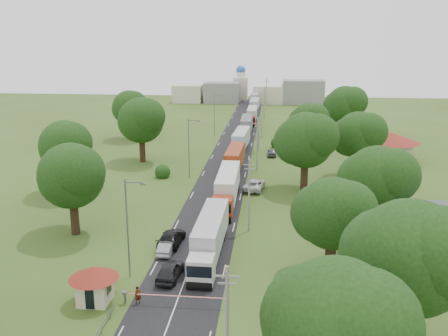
# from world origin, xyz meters

# --- Properties ---
(ground) EXTENTS (260.00, 260.00, 0.00)m
(ground) POSITION_xyz_m (0.00, 0.00, 0.00)
(ground) COLOR #364C19
(ground) RESTS_ON ground
(road) EXTENTS (8.00, 200.00, 0.04)m
(road) POSITION_xyz_m (0.00, 20.00, 0.00)
(road) COLOR black
(road) RESTS_ON ground
(boom_barrier) EXTENTS (9.22, 0.35, 1.18)m
(boom_barrier) POSITION_xyz_m (-1.36, -25.00, 0.89)
(boom_barrier) COLOR slate
(boom_barrier) RESTS_ON ground
(guard_booth) EXTENTS (4.40, 4.40, 3.45)m
(guard_booth) POSITION_xyz_m (-7.20, -25.00, 2.16)
(guard_booth) COLOR beige
(guard_booth) RESTS_ON ground
(info_sign) EXTENTS (0.12, 3.10, 4.10)m
(info_sign) POSITION_xyz_m (5.20, 35.00, 3.00)
(info_sign) COLOR slate
(info_sign) RESTS_ON ground
(pole_0) EXTENTS (1.60, 0.24, 9.00)m
(pole_0) POSITION_xyz_m (5.50, -35.00, 4.68)
(pole_0) COLOR gray
(pole_0) RESTS_ON ground
(pole_1) EXTENTS (1.60, 0.24, 9.00)m
(pole_1) POSITION_xyz_m (5.50, -7.00, 4.68)
(pole_1) COLOR gray
(pole_1) RESTS_ON ground
(pole_2) EXTENTS (1.60, 0.24, 9.00)m
(pole_2) POSITION_xyz_m (5.50, 21.00, 4.68)
(pole_2) COLOR gray
(pole_2) RESTS_ON ground
(pole_3) EXTENTS (1.60, 0.24, 9.00)m
(pole_3) POSITION_xyz_m (5.50, 49.00, 4.68)
(pole_3) COLOR gray
(pole_3) RESTS_ON ground
(pole_4) EXTENTS (1.60, 0.24, 9.00)m
(pole_4) POSITION_xyz_m (5.50, 77.00, 4.68)
(pole_4) COLOR gray
(pole_4) RESTS_ON ground
(pole_5) EXTENTS (1.60, 0.24, 9.00)m
(pole_5) POSITION_xyz_m (5.50, 105.00, 4.68)
(pole_5) COLOR gray
(pole_5) RESTS_ON ground
(lamp_0) EXTENTS (2.03, 0.22, 10.00)m
(lamp_0) POSITION_xyz_m (-5.35, -20.00, 5.55)
(lamp_0) COLOR slate
(lamp_0) RESTS_ON ground
(lamp_1) EXTENTS (2.03, 0.22, 10.00)m
(lamp_1) POSITION_xyz_m (-5.35, 15.00, 5.55)
(lamp_1) COLOR slate
(lamp_1) RESTS_ON ground
(lamp_2) EXTENTS (2.03, 0.22, 10.00)m
(lamp_2) POSITION_xyz_m (-5.35, 50.00, 5.55)
(lamp_2) COLOR slate
(lamp_2) RESTS_ON ground
(tree_0) EXTENTS (8.80, 8.80, 11.07)m
(tree_0) POSITION_xyz_m (11.99, -37.84, 7.22)
(tree_0) COLOR #382616
(tree_0) RESTS_ON ground
(tree_1) EXTENTS (9.60, 9.60, 12.05)m
(tree_1) POSITION_xyz_m (17.99, -29.83, 7.85)
(tree_1) COLOR #382616
(tree_1) RESTS_ON ground
(tree_2) EXTENTS (8.00, 8.00, 10.10)m
(tree_2) POSITION_xyz_m (13.99, -17.86, 6.60)
(tree_2) COLOR #382616
(tree_2) RESTS_ON ground
(tree_3) EXTENTS (8.80, 8.80, 11.07)m
(tree_3) POSITION_xyz_m (19.99, -7.84, 7.22)
(tree_3) COLOR #382616
(tree_3) RESTS_ON ground
(tree_4) EXTENTS (9.60, 9.60, 12.05)m
(tree_4) POSITION_xyz_m (12.99, 10.17, 7.85)
(tree_4) COLOR #382616
(tree_4) RESTS_ON ground
(tree_5) EXTENTS (8.80, 8.80, 11.07)m
(tree_5) POSITION_xyz_m (21.99, 18.16, 7.22)
(tree_5) COLOR #382616
(tree_5) RESTS_ON ground
(tree_6) EXTENTS (8.00, 8.00, 10.10)m
(tree_6) POSITION_xyz_m (14.99, 35.14, 6.60)
(tree_6) COLOR #382616
(tree_6) RESTS_ON ground
(tree_7) EXTENTS (9.60, 9.60, 12.05)m
(tree_7) POSITION_xyz_m (23.99, 50.17, 7.85)
(tree_7) COLOR #382616
(tree_7) RESTS_ON ground
(tree_10) EXTENTS (8.80, 8.80, 11.07)m
(tree_10) POSITION_xyz_m (-15.01, -9.84, 7.22)
(tree_10) COLOR #382616
(tree_10) RESTS_ON ground
(tree_11) EXTENTS (8.80, 8.80, 11.07)m
(tree_11) POSITION_xyz_m (-22.01, 5.16, 7.22)
(tree_11) COLOR #382616
(tree_11) RESTS_ON ground
(tree_12) EXTENTS (9.60, 9.60, 12.05)m
(tree_12) POSITION_xyz_m (-16.01, 25.17, 7.85)
(tree_12) COLOR #382616
(tree_12) RESTS_ON ground
(tree_13) EXTENTS (8.80, 8.80, 11.07)m
(tree_13) POSITION_xyz_m (-24.01, 45.16, 7.22)
(tree_13) COLOR #382616
(tree_13) RESTS_ON ground
(house_brick) EXTENTS (8.60, 6.60, 5.20)m
(house_brick) POSITION_xyz_m (26.00, -12.00, 2.65)
(house_brick) COLOR maroon
(house_brick) RESTS_ON ground
(house_cream) EXTENTS (10.08, 10.08, 5.80)m
(house_cream) POSITION_xyz_m (30.00, 30.00, 3.64)
(house_cream) COLOR beige
(house_cream) RESTS_ON ground
(distant_town) EXTENTS (52.00, 8.00, 8.00)m
(distant_town) POSITION_xyz_m (0.68, 110.00, 3.49)
(distant_town) COLOR gray
(distant_town) RESTS_ON ground
(church) EXTENTS (5.00, 5.00, 12.30)m
(church) POSITION_xyz_m (-4.00, 118.00, 5.39)
(church) COLOR beige
(church) RESTS_ON ground
(truck_0) EXTENTS (2.73, 15.04, 4.17)m
(truck_0) POSITION_xyz_m (1.71, -14.50, 2.21)
(truck_0) COLOR silver
(truck_0) RESTS_ON ground
(truck_1) EXTENTS (2.82, 15.67, 4.34)m
(truck_1) POSITION_xyz_m (1.93, 2.99, 2.30)
(truck_1) COLOR #A22E12
(truck_1) RESTS_ON ground
(truck_2) EXTENTS (2.81, 14.51, 4.01)m
(truck_2) POSITION_xyz_m (1.63, 19.56, 2.13)
(truck_2) COLOR gold
(truck_2) RESTS_ON ground
(truck_3) EXTENTS (3.09, 14.81, 4.09)m
(truck_3) POSITION_xyz_m (1.63, 35.26, 2.17)
(truck_3) COLOR #1D6AAE
(truck_3) RESTS_ON ground
(truck_4) EXTENTS (2.59, 14.56, 4.04)m
(truck_4) POSITION_xyz_m (1.81, 52.81, 2.14)
(truck_4) COLOR silver
(truck_4) RESTS_ON ground
(truck_5) EXTENTS (2.44, 13.97, 3.87)m
(truck_5) POSITION_xyz_m (2.32, 69.96, 2.06)
(truck_5) COLOR red
(truck_5) RESTS_ON ground
(truck_6) EXTENTS (2.65, 14.03, 3.88)m
(truck_6) POSITION_xyz_m (2.22, 87.90, 2.06)
(truck_6) COLOR #256435
(truck_6) RESTS_ON ground
(truck_7) EXTENTS (3.09, 15.00, 4.15)m
(truck_7) POSITION_xyz_m (1.80, 103.79, 2.20)
(truck_7) COLOR silver
(truck_7) RESTS_ON ground
(car_lane_front) EXTENTS (2.24, 4.93, 1.64)m
(car_lane_front) POSITION_xyz_m (-1.49, -20.00, 0.82)
(car_lane_front) COLOR black
(car_lane_front) RESTS_ON ground
(car_lane_mid) EXTENTS (1.64, 4.23, 1.37)m
(car_lane_mid) POSITION_xyz_m (-3.00, -14.19, 0.69)
(car_lane_mid) COLOR #97999F
(car_lane_mid) RESTS_ON ground
(car_lane_rear) EXTENTS (2.68, 5.87, 1.66)m
(car_lane_rear) POSITION_xyz_m (-3.00, -12.00, 0.83)
(car_lane_rear) COLOR black
(car_lane_rear) RESTS_ON ground
(car_verge_near) EXTENTS (3.52, 6.27, 1.66)m
(car_verge_near) POSITION_xyz_m (5.50, 9.60, 0.83)
(car_verge_near) COLOR silver
(car_verge_near) RESTS_ON ground
(car_verge_far) EXTENTS (1.77, 4.32, 1.47)m
(car_verge_far) POSITION_xyz_m (8.00, 31.99, 0.73)
(car_verge_far) COLOR #4D5053
(car_verge_far) RESTS_ON ground
(pedestrian_near) EXTENTS (0.72, 0.68, 1.65)m
(pedestrian_near) POSITION_xyz_m (-3.31, -24.97, 0.83)
(pedestrian_near) COLOR gray
(pedestrian_near) RESTS_ON ground
(pedestrian_booth) EXTENTS (1.00, 1.05, 1.71)m
(pedestrian_booth) POSITION_xyz_m (-6.16, -25.35, 0.85)
(pedestrian_booth) COLOR gray
(pedestrian_booth) RESTS_ON ground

